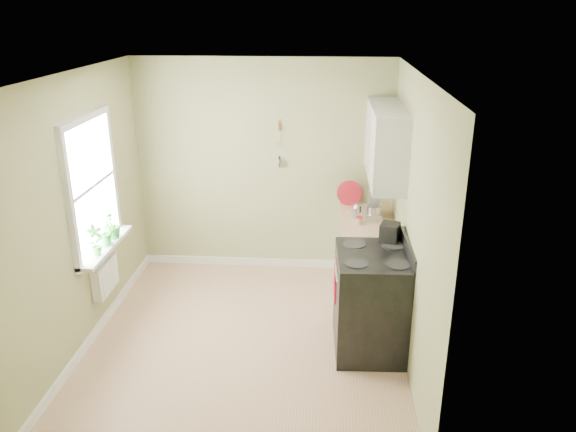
# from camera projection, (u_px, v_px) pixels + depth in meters

# --- Properties ---
(floor) EXTENTS (3.20, 3.60, 0.02)m
(floor) POSITION_uv_depth(u_px,v_px,m) (246.00, 341.00, 5.84)
(floor) COLOR tan
(floor) RESTS_ON ground
(ceiling) EXTENTS (3.20, 3.60, 0.02)m
(ceiling) POSITION_uv_depth(u_px,v_px,m) (238.00, 73.00, 4.88)
(ceiling) COLOR white
(ceiling) RESTS_ON wall_back
(wall_back) EXTENTS (3.20, 0.02, 2.70)m
(wall_back) POSITION_uv_depth(u_px,v_px,m) (264.00, 167.00, 7.05)
(wall_back) COLOR tan
(wall_back) RESTS_ON floor
(wall_left) EXTENTS (0.02, 3.60, 2.70)m
(wall_left) POSITION_uv_depth(u_px,v_px,m) (79.00, 215.00, 5.46)
(wall_left) COLOR tan
(wall_left) RESTS_ON floor
(wall_right) EXTENTS (0.02, 3.60, 2.70)m
(wall_right) POSITION_uv_depth(u_px,v_px,m) (413.00, 223.00, 5.25)
(wall_right) COLOR tan
(wall_right) RESTS_ON floor
(base_cabinets) EXTENTS (0.60, 1.60, 0.87)m
(base_cabinets) POSITION_uv_depth(u_px,v_px,m) (368.00, 264.00, 6.53)
(base_cabinets) COLOR silver
(base_cabinets) RESTS_ON floor
(countertop) EXTENTS (0.64, 1.60, 0.04)m
(countertop) POSITION_uv_depth(u_px,v_px,m) (369.00, 228.00, 6.37)
(countertop) COLOR tan
(countertop) RESTS_ON base_cabinets
(upper_cabinets) EXTENTS (0.35, 1.40, 0.80)m
(upper_cabinets) POSITION_uv_depth(u_px,v_px,m) (386.00, 143.00, 6.11)
(upper_cabinets) COLOR silver
(upper_cabinets) RESTS_ON wall_right
(window) EXTENTS (0.06, 1.14, 1.44)m
(window) POSITION_uv_depth(u_px,v_px,m) (91.00, 186.00, 5.67)
(window) COLOR white
(window) RESTS_ON wall_left
(window_sill) EXTENTS (0.18, 1.14, 0.04)m
(window_sill) POSITION_uv_depth(u_px,v_px,m) (106.00, 247.00, 5.90)
(window_sill) COLOR white
(window_sill) RESTS_ON wall_left
(radiator) EXTENTS (0.12, 0.50, 0.35)m
(radiator) POSITION_uv_depth(u_px,v_px,m) (105.00, 277.00, 5.97)
(radiator) COLOR white
(radiator) RESTS_ON wall_left
(wall_utensils) EXTENTS (0.02, 0.14, 0.58)m
(wall_utensils) POSITION_uv_depth(u_px,v_px,m) (279.00, 152.00, 6.93)
(wall_utensils) COLOR tan
(wall_utensils) RESTS_ON wall_back
(stove) EXTENTS (0.77, 0.87, 1.16)m
(stove) POSITION_uv_depth(u_px,v_px,m) (373.00, 301.00, 5.53)
(stove) COLOR black
(stove) RESTS_ON floor
(stand_mixer) EXTENTS (0.23, 0.35, 0.40)m
(stand_mixer) POSITION_uv_depth(u_px,v_px,m) (374.00, 204.00, 6.57)
(stand_mixer) COLOR #B2B2B7
(stand_mixer) RESTS_ON countertop
(kettle) EXTENTS (0.17, 0.10, 0.17)m
(kettle) POSITION_uv_depth(u_px,v_px,m) (356.00, 211.00, 6.59)
(kettle) COLOR silver
(kettle) RESTS_ON countertop
(coffee_maker) EXTENTS (0.23, 0.24, 0.31)m
(coffee_maker) POSITION_uv_depth(u_px,v_px,m) (389.00, 239.00, 5.64)
(coffee_maker) COLOR black
(coffee_maker) RESTS_ON countertop
(red_tray) EXTENTS (0.32, 0.11, 0.32)m
(red_tray) POSITION_uv_depth(u_px,v_px,m) (350.00, 193.00, 6.99)
(red_tray) COLOR maroon
(red_tray) RESTS_ON countertop
(jar) EXTENTS (0.08, 0.08, 0.09)m
(jar) POSITION_uv_depth(u_px,v_px,m) (359.00, 221.00, 6.40)
(jar) COLOR tan
(jar) RESTS_ON countertop
(plant_a) EXTENTS (0.21, 0.21, 0.33)m
(plant_a) POSITION_uv_depth(u_px,v_px,m) (95.00, 240.00, 5.59)
(plant_a) COLOR #2B8032
(plant_a) RESTS_ON window_sill
(plant_b) EXTENTS (0.15, 0.17, 0.29)m
(plant_b) POSITION_uv_depth(u_px,v_px,m) (105.00, 232.00, 5.85)
(plant_b) COLOR #2B8032
(plant_b) RESTS_ON window_sill
(plant_c) EXTENTS (0.24, 0.24, 0.30)m
(plant_c) POSITION_uv_depth(u_px,v_px,m) (112.00, 225.00, 6.03)
(plant_c) COLOR #2B8032
(plant_c) RESTS_ON window_sill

